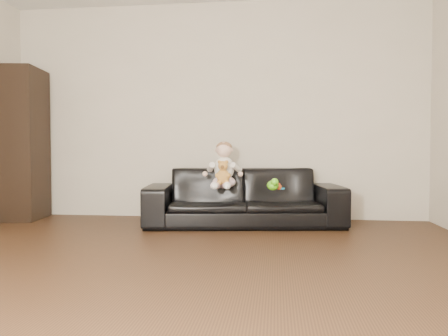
# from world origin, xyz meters

# --- Properties ---
(floor) EXTENTS (5.50, 5.50, 0.00)m
(floor) POSITION_xyz_m (0.00, 0.00, 0.00)
(floor) COLOR #3A2414
(floor) RESTS_ON ground
(wall_back) EXTENTS (5.00, 0.00, 5.00)m
(wall_back) POSITION_xyz_m (0.00, 2.75, 1.30)
(wall_back) COLOR beige
(wall_back) RESTS_ON ground
(sofa) EXTENTS (2.21, 1.10, 0.62)m
(sofa) POSITION_xyz_m (0.39, 2.25, 0.31)
(sofa) COLOR black
(sofa) RESTS_ON floor
(cabinet) EXTENTS (0.53, 0.67, 1.79)m
(cabinet) POSITION_xyz_m (-2.26, 2.35, 0.89)
(cabinet) COLOR black
(cabinet) RESTS_ON floor
(shelf_item) EXTENTS (0.21, 0.27, 0.28)m
(shelf_item) POSITION_xyz_m (-2.24, 2.35, 1.29)
(shelf_item) COLOR silver
(shelf_item) RESTS_ON cabinet
(baby) EXTENTS (0.34, 0.42, 0.50)m
(baby) POSITION_xyz_m (0.18, 2.13, 0.63)
(baby) COLOR silver
(baby) RESTS_ON sofa
(teddy_bear) EXTENTS (0.15, 0.15, 0.25)m
(teddy_bear) POSITION_xyz_m (0.19, 1.98, 0.59)
(teddy_bear) COLOR #BD8436
(teddy_bear) RESTS_ON sofa
(toy_green) EXTENTS (0.15, 0.17, 0.10)m
(toy_green) POSITION_xyz_m (0.71, 1.97, 0.46)
(toy_green) COLOR #5CD018
(toy_green) RESTS_ON sofa
(toy_rattle) EXTENTS (0.07, 0.07, 0.06)m
(toy_rattle) POSITION_xyz_m (0.77, 2.05, 0.44)
(toy_rattle) COLOR #DD501A
(toy_rattle) RESTS_ON sofa
(toy_blue_disc) EXTENTS (0.14, 0.14, 0.02)m
(toy_blue_disc) POSITION_xyz_m (0.78, 2.12, 0.42)
(toy_blue_disc) COLOR #177FBF
(toy_blue_disc) RESTS_ON sofa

